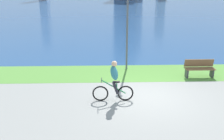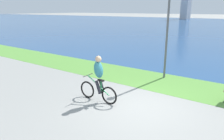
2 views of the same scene
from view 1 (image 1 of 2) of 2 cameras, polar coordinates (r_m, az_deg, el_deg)
The scene contains 6 objects.
ground_plane at distance 10.80m, azimuth 8.10°, elevation -5.93°, with size 300.00×300.00×0.00m, color gray.
grass_strip_bayside at distance 13.51m, azimuth 6.02°, elevation -0.64°, with size 120.00×2.69×0.01m, color #59933D.
bay_water_surface at distance 51.80m, azimuth 0.20°, elevation 13.92°, with size 300.00×75.23×0.00m, color navy.
cyclist_lead at distance 9.97m, azimuth 0.43°, elevation -2.64°, with size 1.67×0.52×1.69m.
bench_near_path at distance 13.51m, azimuth 19.25°, elevation 0.36°, with size 1.50×0.47×0.90m.
lamppost_tall at distance 13.51m, azimuth 3.52°, elevation 11.42°, with size 0.28×0.28×4.25m.
Camera 1 is at (-1.82, -9.64, 4.50)m, focal length 40.21 mm.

